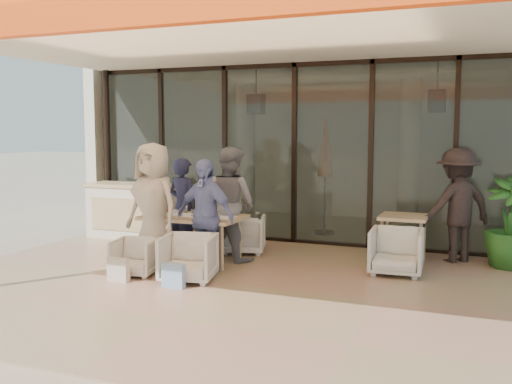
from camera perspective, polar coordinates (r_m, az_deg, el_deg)
ground at (r=7.61m, az=-3.24°, el=-9.31°), size 70.00×70.00×0.00m
terrace_floor at (r=7.61m, az=-3.24°, el=-9.27°), size 8.00×6.00×0.01m
terrace_structure at (r=7.19m, az=-4.33°, el=15.92°), size 8.00×6.00×3.40m
glass_storefront at (r=10.14m, az=3.87°, el=3.76°), size 8.08×0.10×3.20m
interior_block at (r=12.35m, az=7.23°, el=7.11°), size 9.05×3.62×3.52m
host_counter at (r=10.85m, az=-11.95°, el=-1.86°), size 1.85×0.65×1.04m
dining_table at (r=8.70m, az=-6.30°, el=-2.73°), size 1.50×0.90×0.93m
chair_far_left at (r=9.77m, az=-5.82°, el=-3.90°), size 0.78×0.75×0.64m
chair_far_right at (r=9.41m, az=-1.27°, el=-4.07°), size 0.84×0.81×0.70m
chair_near_left at (r=8.17m, az=-12.00°, el=-6.22°), size 0.66×0.63×0.59m
chair_near_right at (r=7.73m, az=-6.79°, el=-6.37°), size 0.82×0.78×0.71m
diner_navy at (r=9.26m, az=-7.28°, el=-1.49°), size 0.66×0.51×1.60m
diner_grey at (r=8.88m, az=-2.53°, el=-1.19°), size 1.05×0.94×1.78m
diner_cream at (r=8.48m, az=-10.23°, el=-1.40°), size 1.02×0.79×1.85m
diner_periwinkle at (r=8.08m, az=-5.15°, el=-2.46°), size 1.02×0.57×1.64m
tote_bag_cream at (r=7.88m, az=-13.60°, el=-7.65°), size 0.30×0.10×0.34m
tote_bag_blue at (r=7.44m, az=-8.25°, el=-8.38°), size 0.30×0.10×0.34m
side_table at (r=8.95m, az=14.55°, el=-2.96°), size 0.70×0.70×0.74m
side_chair at (r=8.27m, az=13.85°, el=-5.61°), size 0.75×0.70×0.73m
standing_woman at (r=9.22m, az=19.47°, el=-1.31°), size 1.30×1.22×1.77m
potted_palm at (r=9.12m, az=24.19°, el=-2.88°), size 0.86×0.86×1.36m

